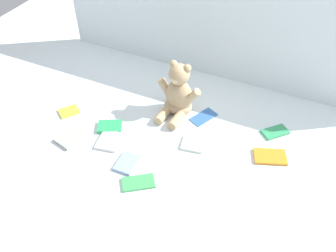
{
  "coord_description": "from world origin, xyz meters",
  "views": [
    {
      "loc": [
        0.45,
        -1.11,
        1.16
      ],
      "look_at": [
        -0.02,
        -0.1,
        0.1
      ],
      "focal_mm": 37.8,
      "sensor_mm": 36.0,
      "label": 1
    }
  ],
  "objects_px": {
    "teddy_bear": "(178,95)",
    "book_case_2": "(71,137)",
    "book_case_9": "(69,111)",
    "book_case_4": "(275,132)",
    "book_case_1": "(270,156)",
    "book_case_3": "(127,163)",
    "book_case_6": "(110,127)",
    "book_case_8": "(203,117)",
    "book_case_5": "(138,183)",
    "book_case_0": "(193,144)",
    "book_case_7": "(110,141)"
  },
  "relations": [
    {
      "from": "teddy_bear",
      "to": "book_case_2",
      "type": "height_order",
      "value": "teddy_bear"
    },
    {
      "from": "book_case_9",
      "to": "book_case_4",
      "type": "bearing_deg",
      "value": 52.74
    },
    {
      "from": "book_case_1",
      "to": "book_case_9",
      "type": "xyz_separation_m",
      "value": [
        -0.97,
        -0.13,
        -0.0
      ]
    },
    {
      "from": "book_case_1",
      "to": "book_case_2",
      "type": "xyz_separation_m",
      "value": [
        -0.86,
        -0.27,
        0.0
      ]
    },
    {
      "from": "book_case_3",
      "to": "book_case_4",
      "type": "height_order",
      "value": "book_case_3"
    },
    {
      "from": "book_case_6",
      "to": "book_case_2",
      "type": "bearing_deg",
      "value": 110.47
    },
    {
      "from": "book_case_8",
      "to": "book_case_5",
      "type": "bearing_deg",
      "value": -76.83
    },
    {
      "from": "book_case_2",
      "to": "book_case_3",
      "type": "distance_m",
      "value": 0.31
    },
    {
      "from": "book_case_3",
      "to": "book_case_8",
      "type": "relative_size",
      "value": 0.82
    },
    {
      "from": "book_case_1",
      "to": "book_case_2",
      "type": "relative_size",
      "value": 1.13
    },
    {
      "from": "book_case_0",
      "to": "book_case_7",
      "type": "distance_m",
      "value": 0.38
    },
    {
      "from": "book_case_0",
      "to": "book_case_2",
      "type": "xyz_separation_m",
      "value": [
        -0.53,
        -0.2,
        0.0
      ]
    },
    {
      "from": "book_case_4",
      "to": "book_case_5",
      "type": "bearing_deg",
      "value": 93.44
    },
    {
      "from": "book_case_8",
      "to": "teddy_bear",
      "type": "bearing_deg",
      "value": -151.42
    },
    {
      "from": "book_case_5",
      "to": "book_case_9",
      "type": "distance_m",
      "value": 0.57
    },
    {
      "from": "book_case_1",
      "to": "book_case_3",
      "type": "height_order",
      "value": "book_case_3"
    },
    {
      "from": "book_case_2",
      "to": "book_case_9",
      "type": "xyz_separation_m",
      "value": [
        -0.12,
        0.15,
        -0.0
      ]
    },
    {
      "from": "book_case_1",
      "to": "book_case_4",
      "type": "height_order",
      "value": "book_case_1"
    },
    {
      "from": "book_case_0",
      "to": "book_case_9",
      "type": "bearing_deg",
      "value": -95.04
    },
    {
      "from": "book_case_2",
      "to": "book_case_3",
      "type": "height_order",
      "value": "book_case_2"
    },
    {
      "from": "book_case_9",
      "to": "book_case_3",
      "type": "bearing_deg",
      "value": 14.41
    },
    {
      "from": "book_case_3",
      "to": "book_case_4",
      "type": "relative_size",
      "value": 0.91
    },
    {
      "from": "book_case_3",
      "to": "book_case_6",
      "type": "bearing_deg",
      "value": 137.86
    },
    {
      "from": "teddy_bear",
      "to": "book_case_9",
      "type": "xyz_separation_m",
      "value": [
        -0.49,
        -0.24,
        -0.1
      ]
    },
    {
      "from": "book_case_4",
      "to": "book_case_7",
      "type": "distance_m",
      "value": 0.77
    },
    {
      "from": "book_case_8",
      "to": "book_case_3",
      "type": "bearing_deg",
      "value": -90.04
    },
    {
      "from": "book_case_1",
      "to": "book_case_7",
      "type": "distance_m",
      "value": 0.72
    },
    {
      "from": "book_case_1",
      "to": "book_case_3",
      "type": "relative_size",
      "value": 1.25
    },
    {
      "from": "book_case_6",
      "to": "book_case_8",
      "type": "distance_m",
      "value": 0.45
    },
    {
      "from": "book_case_6",
      "to": "book_case_4",
      "type": "bearing_deg",
      "value": -93.74
    },
    {
      "from": "book_case_1",
      "to": "book_case_7",
      "type": "xyz_separation_m",
      "value": [
        -0.68,
        -0.22,
        0.0
      ]
    },
    {
      "from": "book_case_2",
      "to": "book_case_7",
      "type": "relative_size",
      "value": 1.07
    },
    {
      "from": "teddy_bear",
      "to": "book_case_0",
      "type": "bearing_deg",
      "value": -45.7
    },
    {
      "from": "book_case_6",
      "to": "book_case_7",
      "type": "xyz_separation_m",
      "value": [
        0.05,
        -0.08,
        -0.0
      ]
    },
    {
      "from": "book_case_4",
      "to": "book_case_6",
      "type": "bearing_deg",
      "value": 65.86
    },
    {
      "from": "book_case_3",
      "to": "book_case_7",
      "type": "relative_size",
      "value": 0.96
    },
    {
      "from": "book_case_3",
      "to": "book_case_6",
      "type": "height_order",
      "value": "book_case_6"
    },
    {
      "from": "book_case_4",
      "to": "book_case_5",
      "type": "xyz_separation_m",
      "value": [
        -0.44,
        -0.53,
        -0.0
      ]
    },
    {
      "from": "book_case_1",
      "to": "book_case_5",
      "type": "relative_size",
      "value": 1.05
    },
    {
      "from": "teddy_bear",
      "to": "book_case_8",
      "type": "bearing_deg",
      "value": 7.75
    },
    {
      "from": "book_case_1",
      "to": "book_case_4",
      "type": "relative_size",
      "value": 1.15
    },
    {
      "from": "book_case_3",
      "to": "book_case_4",
      "type": "distance_m",
      "value": 0.7
    },
    {
      "from": "teddy_bear",
      "to": "book_case_7",
      "type": "distance_m",
      "value": 0.39
    },
    {
      "from": "book_case_4",
      "to": "book_case_8",
      "type": "distance_m",
      "value": 0.34
    },
    {
      "from": "book_case_2",
      "to": "book_case_8",
      "type": "height_order",
      "value": "book_case_2"
    },
    {
      "from": "book_case_6",
      "to": "teddy_bear",
      "type": "bearing_deg",
      "value": -70.55
    },
    {
      "from": "teddy_bear",
      "to": "book_case_2",
      "type": "bearing_deg",
      "value": -130.1
    },
    {
      "from": "book_case_2",
      "to": "book_case_4",
      "type": "bearing_deg",
      "value": 40.34
    },
    {
      "from": "book_case_3",
      "to": "book_case_7",
      "type": "distance_m",
      "value": 0.16
    },
    {
      "from": "book_case_5",
      "to": "book_case_1",
      "type": "bearing_deg",
      "value": -86.17
    }
  ]
}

